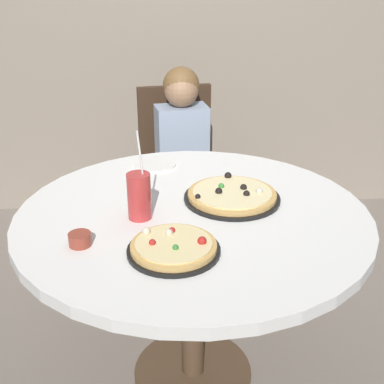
{
  "coord_description": "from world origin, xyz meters",
  "views": [
    {
      "loc": [
        -0.1,
        -1.54,
        1.53
      ],
      "look_at": [
        0.0,
        0.05,
        0.8
      ],
      "focal_mm": 46.21,
      "sensor_mm": 36.0,
      "label": 1
    }
  ],
  "objects_px": {
    "soda_cup": "(139,196)",
    "sauce_bowl": "(80,239)",
    "diner_child": "(185,186)",
    "dining_table": "(193,235)",
    "chair_wooden": "(179,165)",
    "pizza_veggie": "(174,247)",
    "pizza_cheese": "(232,195)",
    "plate_small": "(155,165)"
  },
  "relations": [
    {
      "from": "soda_cup",
      "to": "sauce_bowl",
      "type": "height_order",
      "value": "soda_cup"
    },
    {
      "from": "pizza_cheese",
      "to": "sauce_bowl",
      "type": "distance_m",
      "value": 0.59
    },
    {
      "from": "dining_table",
      "to": "sauce_bowl",
      "type": "distance_m",
      "value": 0.43
    },
    {
      "from": "pizza_cheese",
      "to": "pizza_veggie",
      "type": "bearing_deg",
      "value": -122.42
    },
    {
      "from": "diner_child",
      "to": "plate_small",
      "type": "height_order",
      "value": "diner_child"
    },
    {
      "from": "dining_table",
      "to": "pizza_cheese",
      "type": "relative_size",
      "value": 3.5
    },
    {
      "from": "dining_table",
      "to": "chair_wooden",
      "type": "distance_m",
      "value": 1.01
    },
    {
      "from": "diner_child",
      "to": "soda_cup",
      "type": "xyz_separation_m",
      "value": [
        -0.19,
        -0.86,
        0.35
      ]
    },
    {
      "from": "pizza_veggie",
      "to": "sauce_bowl",
      "type": "xyz_separation_m",
      "value": [
        -0.28,
        0.06,
        0.0
      ]
    },
    {
      "from": "chair_wooden",
      "to": "pizza_veggie",
      "type": "bearing_deg",
      "value": -92.71
    },
    {
      "from": "plate_small",
      "to": "chair_wooden",
      "type": "bearing_deg",
      "value": 77.96
    },
    {
      "from": "soda_cup",
      "to": "sauce_bowl",
      "type": "relative_size",
      "value": 4.4
    },
    {
      "from": "diner_child",
      "to": "pizza_cheese",
      "type": "xyz_separation_m",
      "value": [
        0.14,
        -0.74,
        0.28
      ]
    },
    {
      "from": "soda_cup",
      "to": "diner_child",
      "type": "bearing_deg",
      "value": 77.2
    },
    {
      "from": "chair_wooden",
      "to": "soda_cup",
      "type": "bearing_deg",
      "value": -99.17
    },
    {
      "from": "pizza_cheese",
      "to": "plate_small",
      "type": "distance_m",
      "value": 0.45
    },
    {
      "from": "chair_wooden",
      "to": "sauce_bowl",
      "type": "bearing_deg",
      "value": -105.91
    },
    {
      "from": "chair_wooden",
      "to": "pizza_veggie",
      "type": "distance_m",
      "value": 1.29
    },
    {
      "from": "dining_table",
      "to": "chair_wooden",
      "type": "relative_size",
      "value": 1.3
    },
    {
      "from": "pizza_veggie",
      "to": "plate_small",
      "type": "distance_m",
      "value": 0.71
    },
    {
      "from": "soda_cup",
      "to": "pizza_veggie",
      "type": "bearing_deg",
      "value": -65.08
    },
    {
      "from": "chair_wooden",
      "to": "plate_small",
      "type": "bearing_deg",
      "value": -102.04
    },
    {
      "from": "pizza_cheese",
      "to": "plate_small",
      "type": "xyz_separation_m",
      "value": [
        -0.28,
        0.36,
        -0.01
      ]
    },
    {
      "from": "chair_wooden",
      "to": "soda_cup",
      "type": "distance_m",
      "value": 1.09
    },
    {
      "from": "chair_wooden",
      "to": "pizza_cheese",
      "type": "height_order",
      "value": "chair_wooden"
    },
    {
      "from": "pizza_veggie",
      "to": "sauce_bowl",
      "type": "relative_size",
      "value": 4.02
    },
    {
      "from": "dining_table",
      "to": "plate_small",
      "type": "bearing_deg",
      "value": 107.08
    },
    {
      "from": "sauce_bowl",
      "to": "plate_small",
      "type": "bearing_deg",
      "value": 70.85
    },
    {
      "from": "dining_table",
      "to": "pizza_cheese",
      "type": "xyz_separation_m",
      "value": [
        0.15,
        0.08,
        0.11
      ]
    },
    {
      "from": "chair_wooden",
      "to": "pizza_veggie",
      "type": "xyz_separation_m",
      "value": [
        -0.06,
        -1.27,
        0.24
      ]
    },
    {
      "from": "soda_cup",
      "to": "plate_small",
      "type": "bearing_deg",
      "value": 84.28
    },
    {
      "from": "chair_wooden",
      "to": "pizza_cheese",
      "type": "xyz_separation_m",
      "value": [
        0.16,
        -0.92,
        0.24
      ]
    },
    {
      "from": "pizza_veggie",
      "to": "sauce_bowl",
      "type": "bearing_deg",
      "value": 168.22
    },
    {
      "from": "chair_wooden",
      "to": "pizza_cheese",
      "type": "distance_m",
      "value": 0.96
    },
    {
      "from": "soda_cup",
      "to": "pizza_cheese",
      "type": "bearing_deg",
      "value": 20.18
    },
    {
      "from": "pizza_cheese",
      "to": "soda_cup",
      "type": "xyz_separation_m",
      "value": [
        -0.33,
        -0.12,
        0.06
      ]
    },
    {
      "from": "pizza_veggie",
      "to": "sauce_bowl",
      "type": "height_order",
      "value": "pizza_veggie"
    },
    {
      "from": "sauce_bowl",
      "to": "dining_table",
      "type": "bearing_deg",
      "value": 30.25
    },
    {
      "from": "pizza_veggie",
      "to": "plate_small",
      "type": "xyz_separation_m",
      "value": [
        -0.06,
        0.71,
        -0.01
      ]
    },
    {
      "from": "plate_small",
      "to": "soda_cup",
      "type": "bearing_deg",
      "value": -95.72
    },
    {
      "from": "chair_wooden",
      "to": "sauce_bowl",
      "type": "relative_size",
      "value": 13.57
    },
    {
      "from": "pizza_cheese",
      "to": "sauce_bowl",
      "type": "bearing_deg",
      "value": -150.03
    }
  ]
}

